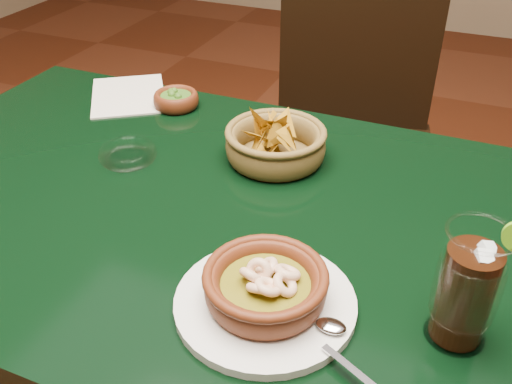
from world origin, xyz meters
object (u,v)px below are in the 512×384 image
at_px(dining_chair, 351,133).
at_px(cola_drink, 467,288).
at_px(chip_basket, 275,144).
at_px(shrimp_plate, 266,290).
at_px(dining_table, 189,243).

bearing_deg(dining_chair, cola_drink, -68.13).
xyz_separation_m(dining_chair, chip_basket, (-0.02, -0.54, 0.23)).
xyz_separation_m(shrimp_plate, cola_drink, (0.24, 0.05, 0.05)).
height_order(shrimp_plate, chip_basket, chip_basket).
xyz_separation_m(chip_basket, cola_drink, (0.36, -0.32, 0.05)).
distance_m(dining_chair, chip_basket, 0.59).
bearing_deg(dining_table, chip_basket, 61.65).
distance_m(shrimp_plate, chip_basket, 0.38).
bearing_deg(dining_table, shrimp_plate, -39.61).
relative_size(dining_chair, cola_drink, 5.38).
relative_size(dining_table, cola_drink, 6.45).
bearing_deg(cola_drink, chip_basket, 139.11).
bearing_deg(shrimp_plate, dining_chair, 96.65).
height_order(dining_table, chip_basket, chip_basket).
bearing_deg(dining_chair, shrimp_plate, -83.35).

